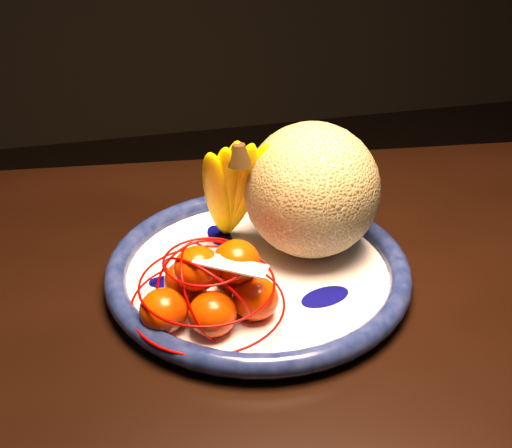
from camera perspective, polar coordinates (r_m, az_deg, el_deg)
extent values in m
cube|color=black|center=(0.69, 5.51, -11.26)|extent=(1.58, 1.06, 0.04)
cylinder|color=white|center=(0.75, 0.18, -4.53)|extent=(0.32, 0.32, 0.01)
torus|color=#051037|center=(0.74, 0.19, -3.85)|extent=(0.35, 0.35, 0.03)
cylinder|color=white|center=(0.75, 0.18, -4.80)|extent=(0.16, 0.16, 0.00)
ellipsoid|color=#060755|center=(0.71, 6.15, -6.45)|extent=(0.13, 0.09, 0.00)
ellipsoid|color=#060755|center=(0.81, -3.25, -1.07)|extent=(0.07, 0.11, 0.00)
ellipsoid|color=#060755|center=(0.73, -7.62, -5.12)|extent=(0.10, 0.07, 0.00)
sphere|color=olive|center=(0.75, 4.97, 3.02)|extent=(0.16, 0.16, 0.16)
ellipsoid|color=#FCCB00|center=(0.75, -3.33, 2.94)|extent=(0.07, 0.10, 0.15)
ellipsoid|color=#FCCB00|center=(0.75, -2.71, 3.11)|extent=(0.05, 0.09, 0.16)
ellipsoid|color=#FCCB00|center=(0.75, -2.24, 3.34)|extent=(0.04, 0.08, 0.16)
ellipsoid|color=#FCCB00|center=(0.75, -1.64, 3.30)|extent=(0.06, 0.09, 0.16)
ellipsoid|color=#FCCB00|center=(0.76, -1.02, 3.33)|extent=(0.08, 0.09, 0.15)
cone|color=black|center=(0.72, -2.29, 8.03)|extent=(0.03, 0.03, 0.02)
ellipsoid|color=#F64200|center=(0.66, -8.22, -7.63)|extent=(0.05, 0.05, 0.04)
ellipsoid|color=#F64200|center=(0.65, -3.89, -7.97)|extent=(0.05, 0.05, 0.04)
ellipsoid|color=#F64200|center=(0.67, -0.08, -6.61)|extent=(0.05, 0.05, 0.04)
ellipsoid|color=#F64200|center=(0.69, -6.20, -5.06)|extent=(0.05, 0.05, 0.04)
ellipsoid|color=#F64200|center=(0.70, -1.80, -4.67)|extent=(0.05, 0.05, 0.04)
ellipsoid|color=#F64200|center=(0.65, -5.23, -3.96)|extent=(0.05, 0.05, 0.04)
ellipsoid|color=#F64200|center=(0.66, -1.74, -3.37)|extent=(0.05, 0.05, 0.04)
torus|color=#A60100|center=(0.68, -4.29, -7.03)|extent=(0.19, 0.19, 0.00)
torus|color=#A60100|center=(0.66, -4.38, -5.26)|extent=(0.16, 0.16, 0.00)
torus|color=#A60100|center=(0.65, -4.48, -3.29)|extent=(0.10, 0.10, 0.00)
torus|color=#A60100|center=(0.67, -4.34, -6.02)|extent=(0.12, 0.07, 0.10)
torus|color=#A60100|center=(0.67, -4.34, -6.02)|extent=(0.08, 0.12, 0.10)
torus|color=#A60100|center=(0.67, -4.34, -6.02)|extent=(0.11, 0.11, 0.10)
cube|color=white|center=(0.63, -2.23, -3.62)|extent=(0.08, 0.06, 0.01)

